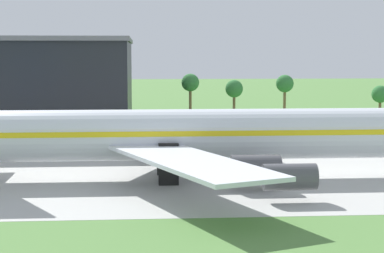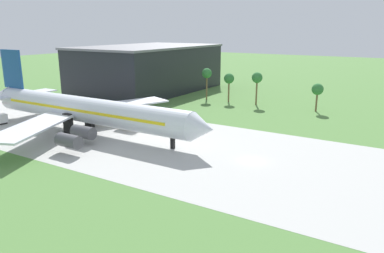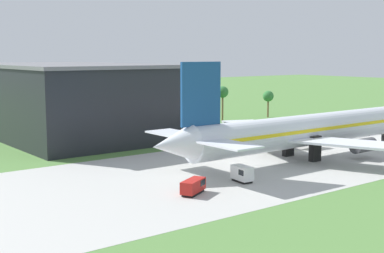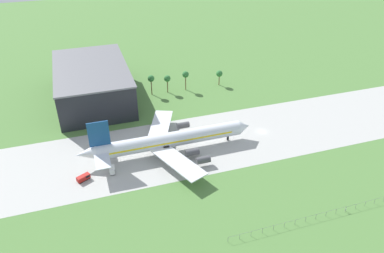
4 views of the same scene
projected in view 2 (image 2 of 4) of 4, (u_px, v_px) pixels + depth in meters
name	position (u px, v px, depth m)	size (l,w,h in m)	color
ground_plane	(252.00, 161.00, 73.81)	(600.00, 600.00, 0.00)	#517F3D
taxiway_strip	(252.00, 161.00, 73.81)	(320.00, 44.00, 0.02)	#B2B2AD
jet_airliner	(83.00, 110.00, 93.79)	(74.64, 55.94, 19.58)	silver
terminal_building	(148.00, 68.00, 154.04)	(36.72, 61.20, 18.43)	black
palm_tree_row	(250.00, 80.00, 126.76)	(42.97, 3.60, 11.38)	brown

